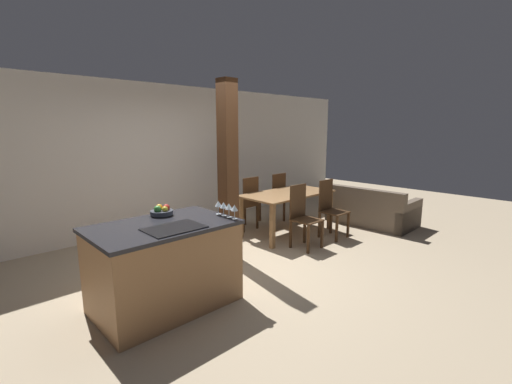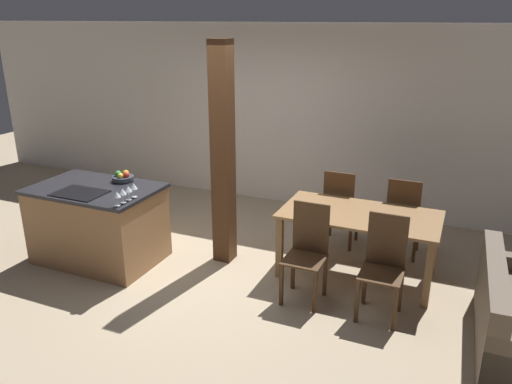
{
  "view_description": "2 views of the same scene",
  "coord_description": "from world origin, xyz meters",
  "px_view_note": "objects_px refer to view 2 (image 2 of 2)",
  "views": [
    {
      "loc": [
        -2.88,
        -3.46,
        1.9
      ],
      "look_at": [
        0.6,
        0.2,
        0.95
      ],
      "focal_mm": 24.0,
      "sensor_mm": 36.0,
      "label": 1
    },
    {
      "loc": [
        2.66,
        -4.55,
        2.78
      ],
      "look_at": [
        0.6,
        0.2,
        0.95
      ],
      "focal_mm": 35.0,
      "sensor_mm": 36.0,
      "label": 2
    }
  ],
  "objects_px": {
    "dining_chair_near_right": "(383,265)",
    "dining_chair_far_left": "(340,207)",
    "wine_glass_far": "(128,189)",
    "wine_glass_end": "(134,186)",
    "timber_post": "(223,156)",
    "wine_glass_middle": "(123,192)",
    "kitchen_island": "(98,224)",
    "fruit_bowl": "(123,177)",
    "wine_glass_near": "(117,195)",
    "dining_chair_far_right": "(403,217)",
    "dining_table": "(360,222)",
    "dining_chair_near_left": "(307,251)"
  },
  "relations": [
    {
      "from": "dining_chair_near_left",
      "to": "fruit_bowl",
      "type": "bearing_deg",
      "value": 176.15
    },
    {
      "from": "dining_chair_near_right",
      "to": "dining_chair_far_right",
      "type": "relative_size",
      "value": 1.0
    },
    {
      "from": "wine_glass_middle",
      "to": "wine_glass_end",
      "type": "distance_m",
      "value": 0.19
    },
    {
      "from": "dining_chair_near_right",
      "to": "dining_table",
      "type": "bearing_deg",
      "value": 119.87
    },
    {
      "from": "kitchen_island",
      "to": "dining_chair_near_left",
      "type": "relative_size",
      "value": 1.44
    },
    {
      "from": "wine_glass_near",
      "to": "wine_glass_end",
      "type": "height_order",
      "value": "same"
    },
    {
      "from": "kitchen_island",
      "to": "dining_chair_far_left",
      "type": "bearing_deg",
      "value": 30.55
    },
    {
      "from": "wine_glass_middle",
      "to": "wine_glass_far",
      "type": "height_order",
      "value": "same"
    },
    {
      "from": "wine_glass_far",
      "to": "dining_chair_near_right",
      "type": "bearing_deg",
      "value": 7.86
    },
    {
      "from": "wine_glass_middle",
      "to": "dining_chair_far_right",
      "type": "distance_m",
      "value": 3.25
    },
    {
      "from": "dining_table",
      "to": "dining_chair_near_right",
      "type": "bearing_deg",
      "value": -60.13
    },
    {
      "from": "wine_glass_end",
      "to": "dining_chair_far_right",
      "type": "height_order",
      "value": "wine_glass_end"
    },
    {
      "from": "kitchen_island",
      "to": "wine_glass_middle",
      "type": "bearing_deg",
      "value": -24.96
    },
    {
      "from": "wine_glass_end",
      "to": "timber_post",
      "type": "xyz_separation_m",
      "value": [
        0.72,
        0.71,
        0.23
      ]
    },
    {
      "from": "kitchen_island",
      "to": "timber_post",
      "type": "xyz_separation_m",
      "value": [
        1.37,
        0.6,
        0.82
      ]
    },
    {
      "from": "wine_glass_far",
      "to": "wine_glass_middle",
      "type": "bearing_deg",
      "value": -90.0
    },
    {
      "from": "fruit_bowl",
      "to": "wine_glass_far",
      "type": "bearing_deg",
      "value": -47.55
    },
    {
      "from": "wine_glass_end",
      "to": "dining_chair_near_left",
      "type": "distance_m",
      "value": 1.98
    },
    {
      "from": "kitchen_island",
      "to": "timber_post",
      "type": "relative_size",
      "value": 0.57
    },
    {
      "from": "wine_glass_near",
      "to": "dining_chair_near_left",
      "type": "xyz_separation_m",
      "value": [
        1.89,
        0.56,
        -0.52
      ]
    },
    {
      "from": "wine_glass_end",
      "to": "timber_post",
      "type": "bearing_deg",
      "value": 44.6
    },
    {
      "from": "wine_glass_near",
      "to": "timber_post",
      "type": "relative_size",
      "value": 0.06
    },
    {
      "from": "wine_glass_far",
      "to": "timber_post",
      "type": "relative_size",
      "value": 0.06
    },
    {
      "from": "dining_table",
      "to": "dining_chair_near_right",
      "type": "distance_m",
      "value": 0.78
    },
    {
      "from": "wine_glass_middle",
      "to": "dining_chair_near_left",
      "type": "distance_m",
      "value": 2.01
    },
    {
      "from": "wine_glass_far",
      "to": "timber_post",
      "type": "height_order",
      "value": "timber_post"
    },
    {
      "from": "kitchen_island",
      "to": "fruit_bowl",
      "type": "bearing_deg",
      "value": 62.48
    },
    {
      "from": "fruit_bowl",
      "to": "wine_glass_end",
      "type": "distance_m",
      "value": 0.65
    },
    {
      "from": "timber_post",
      "to": "wine_glass_end",
      "type": "bearing_deg",
      "value": -135.4
    },
    {
      "from": "wine_glass_near",
      "to": "fruit_bowl",
      "type": "bearing_deg",
      "value": 123.91
    },
    {
      "from": "fruit_bowl",
      "to": "dining_table",
      "type": "bearing_deg",
      "value": 10.48
    },
    {
      "from": "wine_glass_far",
      "to": "wine_glass_end",
      "type": "height_order",
      "value": "same"
    },
    {
      "from": "dining_table",
      "to": "dining_chair_near_left",
      "type": "relative_size",
      "value": 1.69
    },
    {
      "from": "dining_chair_far_right",
      "to": "wine_glass_middle",
      "type": "bearing_deg",
      "value": 34.1
    },
    {
      "from": "dining_chair_far_left",
      "to": "wine_glass_far",
      "type": "bearing_deg",
      "value": 42.05
    },
    {
      "from": "kitchen_island",
      "to": "dining_chair_near_left",
      "type": "height_order",
      "value": "dining_chair_near_left"
    },
    {
      "from": "dining_table",
      "to": "dining_chair_far_right",
      "type": "bearing_deg",
      "value": 60.13
    },
    {
      "from": "kitchen_island",
      "to": "wine_glass_middle",
      "type": "xyz_separation_m",
      "value": [
        0.65,
        -0.3,
        0.59
      ]
    },
    {
      "from": "wine_glass_middle",
      "to": "dining_table",
      "type": "xyz_separation_m",
      "value": [
        2.27,
        1.13,
        -0.4
      ]
    },
    {
      "from": "wine_glass_far",
      "to": "dining_chair_far_left",
      "type": "bearing_deg",
      "value": 42.05
    },
    {
      "from": "wine_glass_end",
      "to": "dining_table",
      "type": "height_order",
      "value": "wine_glass_end"
    },
    {
      "from": "wine_glass_end",
      "to": "dining_chair_near_left",
      "type": "relative_size",
      "value": 0.16
    },
    {
      "from": "fruit_bowl",
      "to": "wine_glass_near",
      "type": "distance_m",
      "value": 0.87
    },
    {
      "from": "dining_chair_far_left",
      "to": "dining_chair_far_right",
      "type": "height_order",
      "value": "same"
    },
    {
      "from": "dining_chair_near_right",
      "to": "dining_chair_far_left",
      "type": "distance_m",
      "value": 1.54
    },
    {
      "from": "fruit_bowl",
      "to": "dining_chair_far_left",
      "type": "relative_size",
      "value": 0.25
    },
    {
      "from": "wine_glass_end",
      "to": "dining_chair_far_right",
      "type": "distance_m",
      "value": 3.15
    },
    {
      "from": "fruit_bowl",
      "to": "dining_chair_near_right",
      "type": "relative_size",
      "value": 0.25
    },
    {
      "from": "dining_chair_far_right",
      "to": "timber_post",
      "type": "xyz_separation_m",
      "value": [
        -1.93,
        -0.9,
        0.76
      ]
    },
    {
      "from": "kitchen_island",
      "to": "wine_glass_end",
      "type": "xyz_separation_m",
      "value": [
        0.65,
        -0.11,
        0.59
      ]
    }
  ]
}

